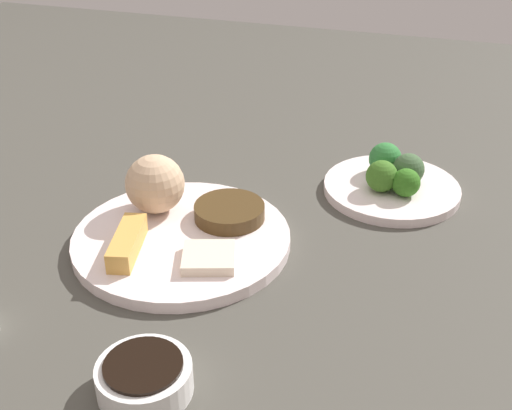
{
  "coord_description": "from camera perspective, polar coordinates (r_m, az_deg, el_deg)",
  "views": [
    {
      "loc": [
        0.26,
        -0.63,
        0.5
      ],
      "look_at": [
        0.04,
        0.09,
        0.06
      ],
      "focal_mm": 45.98,
      "sensor_mm": 36.0,
      "label": 1
    }
  ],
  "objects": [
    {
      "name": "soy_sauce_bowl",
      "position": [
        0.66,
        -9.67,
        -14.67
      ],
      "size": [
        0.09,
        0.09,
        0.03
      ],
      "primitive_type": "cylinder",
      "color": "white",
      "rests_on": "tabletop"
    },
    {
      "name": "broccoli_plate",
      "position": [
        1.0,
        11.7,
        1.4
      ],
      "size": [
        0.2,
        0.2,
        0.01
      ],
      "primitive_type": "cylinder",
      "color": "white",
      "rests_on": "tabletop"
    },
    {
      "name": "broccoli_floret_0",
      "position": [
        0.96,
        10.88,
        2.48
      ],
      "size": [
        0.05,
        0.05,
        0.05
      ],
      "primitive_type": "sphere",
      "color": "#396A20",
      "rests_on": "broccoli_plate"
    },
    {
      "name": "spring_roll",
      "position": [
        0.83,
        -11.13,
        -3.22
      ],
      "size": [
        0.05,
        0.1,
        0.03
      ],
      "primitive_type": "cube",
      "rotation": [
        0.0,
        0.0,
        1.8
      ],
      "color": "gold",
      "rests_on": "main_plate"
    },
    {
      "name": "rice_scoop",
      "position": [
        0.9,
        -8.78,
        1.82
      ],
      "size": [
        0.08,
        0.08,
        0.08
      ],
      "primitive_type": "sphere",
      "color": "#D1AC86",
      "rests_on": "main_plate"
    },
    {
      "name": "main_plate",
      "position": [
        0.86,
        -6.48,
        -2.98
      ],
      "size": [
        0.28,
        0.28,
        0.02
      ],
      "primitive_type": "cylinder",
      "color": "white",
      "rests_on": "tabletop"
    },
    {
      "name": "broccoli_floret_2",
      "position": [
        0.99,
        13.11,
        3.05
      ],
      "size": [
        0.05,
        0.05,
        0.05
      ],
      "primitive_type": "sphere",
      "color": "#3B5935",
      "rests_on": "broccoli_plate"
    },
    {
      "name": "stir_fry_heap",
      "position": [
        0.88,
        -2.26,
        -0.6
      ],
      "size": [
        0.1,
        0.1,
        0.02
      ],
      "primitive_type": "cylinder",
      "color": "#432F15",
      "rests_on": "main_plate"
    },
    {
      "name": "crab_rangoon_wonton",
      "position": [
        0.8,
        -4.14,
        -4.58
      ],
      "size": [
        0.08,
        0.08,
        0.01
      ],
      "primitive_type": "cube",
      "rotation": [
        0.0,
        0.0,
        0.32
      ],
      "color": "beige",
      "rests_on": "main_plate"
    },
    {
      "name": "broccoli_floret_1",
      "position": [
        1.01,
        11.18,
        3.96
      ],
      "size": [
        0.05,
        0.05,
        0.05
      ],
      "primitive_type": "sphere",
      "color": "#2D7434",
      "rests_on": "broccoli_plate"
    },
    {
      "name": "soy_sauce_bowl_liquid",
      "position": [
        0.65,
        -9.81,
        -13.57
      ],
      "size": [
        0.08,
        0.08,
        0.0
      ],
      "primitive_type": "cylinder",
      "color": "black",
      "rests_on": "soy_sauce_bowl"
    },
    {
      "name": "broccoli_floret_4",
      "position": [
        0.96,
        12.91,
        1.91
      ],
      "size": [
        0.04,
        0.04,
        0.04
      ],
      "primitive_type": "sphere",
      "color": "#2F681B",
      "rests_on": "broccoli_plate"
    },
    {
      "name": "tabletop",
      "position": [
        0.84,
        -4.14,
        -5.44
      ],
      "size": [
        2.2,
        2.2,
        0.02
      ],
      "primitive_type": "cube",
      "color": "#44423B",
      "rests_on": "ground"
    }
  ]
}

